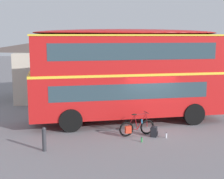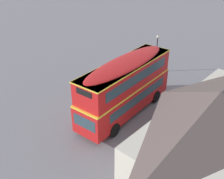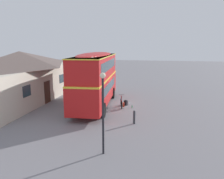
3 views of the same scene
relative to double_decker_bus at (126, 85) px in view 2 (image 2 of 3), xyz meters
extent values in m
plane|color=slate|center=(0.91, -1.23, -2.64)|extent=(120.00, 120.00, 0.00)
cylinder|color=black|center=(2.99, 1.43, -2.09)|extent=(1.12, 0.37, 1.10)
cylinder|color=black|center=(3.18, -0.94, -2.09)|extent=(1.12, 0.37, 1.10)
cylinder|color=black|center=(-3.19, 0.94, -2.09)|extent=(1.12, 0.37, 1.10)
cylinder|color=black|center=(-3.00, -1.43, -2.09)|extent=(1.12, 0.37, 1.10)
cube|color=red|center=(-0.01, 0.00, -1.13)|extent=(10.16, 3.29, 2.10)
cube|color=yellow|center=(-0.01, 0.00, -0.05)|extent=(10.18, 3.31, 0.12)
cube|color=red|center=(-0.01, 0.00, 0.93)|extent=(9.86, 3.21, 1.90)
ellipsoid|color=red|center=(-0.01, 0.00, 1.96)|extent=(9.65, 3.15, 0.36)
cube|color=#2D424C|center=(4.95, 0.40, -0.88)|extent=(0.22, 2.05, 0.90)
cube|color=black|center=(4.83, 0.39, 1.46)|extent=(0.17, 1.38, 0.44)
cube|color=#2D424C|center=(-0.11, -1.25, -0.83)|extent=(7.77, 0.66, 0.76)
cube|color=#2D424C|center=(0.09, -1.21, 1.08)|extent=(8.17, 0.69, 0.80)
cube|color=#2D424C|center=(-0.30, 1.22, -0.83)|extent=(7.77, 0.66, 0.76)
cube|color=#2D424C|center=(-0.10, 1.21, 1.08)|extent=(8.17, 0.69, 0.80)
cube|color=yellow|center=(-0.01, 0.00, 1.84)|extent=(9.96, 3.30, 0.08)
torus|color=black|center=(0.47, -2.24, -2.30)|extent=(0.68, 0.23, 0.68)
torus|color=black|center=(-0.53, -2.47, -2.30)|extent=(0.68, 0.23, 0.68)
cylinder|color=#B2B2B7|center=(0.47, -2.24, -2.30)|extent=(0.07, 0.11, 0.05)
cylinder|color=#B2B2B7|center=(-0.53, -2.47, -2.30)|extent=(0.07, 0.11, 0.05)
cylinder|color=maroon|center=(0.20, -2.30, -2.01)|extent=(0.46, 0.14, 0.72)
cylinder|color=maroon|center=(0.13, -2.32, -1.68)|extent=(0.57, 0.16, 0.07)
cylinder|color=maroon|center=(-0.08, -2.37, -2.03)|extent=(0.18, 0.07, 0.68)
cylinder|color=maroon|center=(-0.27, -2.41, -2.33)|extent=(0.53, 0.15, 0.09)
cylinder|color=maroon|center=(-0.34, -2.43, -2.00)|extent=(0.41, 0.12, 0.62)
cylinder|color=maroon|center=(0.44, -2.25, -1.98)|extent=(0.10, 0.05, 0.64)
cylinder|color=black|center=(0.41, -2.25, -1.61)|extent=(0.13, 0.45, 0.03)
ellipsoid|color=black|center=(-0.17, -2.39, -1.66)|extent=(0.28, 0.16, 0.06)
cube|color=red|center=(-0.48, -2.62, -2.28)|extent=(0.30, 0.20, 0.32)
cylinder|color=#338CBF|center=(0.20, -2.30, -2.01)|extent=(0.07, 0.07, 0.18)
cube|color=black|center=(0.69, -2.64, -2.42)|extent=(0.35, 0.36, 0.45)
ellipsoid|color=black|center=(0.69, -2.64, -2.19)|extent=(0.34, 0.35, 0.10)
cube|color=black|center=(0.82, -2.70, -2.49)|extent=(0.12, 0.20, 0.16)
cylinder|color=black|center=(0.60, -2.52, -2.42)|extent=(0.05, 0.05, 0.36)
cylinder|color=black|center=(0.53, -2.66, -2.42)|extent=(0.05, 0.05, 0.36)
cylinder|color=silver|center=(1.18, -2.90, -2.53)|extent=(0.07, 0.07, 0.22)
cylinder|color=black|center=(1.18, -2.90, -2.41)|extent=(0.04, 0.04, 0.03)
cylinder|color=green|center=(-0.01, -3.31, -2.55)|extent=(0.08, 0.08, 0.19)
cylinder|color=black|center=(-0.01, -3.31, -2.44)|extent=(0.05, 0.05, 0.03)
cube|color=beige|center=(0.03, 7.44, -0.97)|extent=(13.54, 5.41, 3.34)
pyramid|color=brown|center=(0.03, 7.44, 1.46)|extent=(13.95, 5.82, 1.52)
cube|color=#3D2319|center=(0.06, 4.80, -1.59)|extent=(1.10, 0.05, 2.10)
cube|color=#2D424C|center=(-3.31, 4.76, -0.81)|extent=(1.10, 0.05, 0.90)
cube|color=#2D424C|center=(3.43, 4.84, -0.81)|extent=(1.10, 0.05, 0.90)
cylinder|color=black|center=(-8.68, -2.85, -0.69)|extent=(0.11, 0.11, 3.90)
sphere|color=#F2E5BF|center=(-8.68, -2.85, 1.38)|extent=(0.28, 0.28, 0.28)
cylinder|color=#333338|center=(-4.02, -3.92, -2.22)|extent=(0.16, 0.16, 0.85)
sphere|color=#333338|center=(-4.02, -3.92, -1.75)|extent=(0.16, 0.16, 0.16)
camera|label=1|loc=(-2.86, -16.35, 1.81)|focal=52.30mm
camera|label=2|loc=(14.76, 11.97, 10.10)|focal=42.55mm
camera|label=3|loc=(-18.82, -5.41, 2.81)|focal=35.54mm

